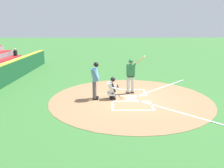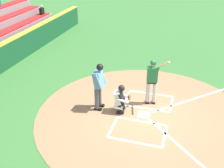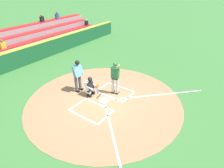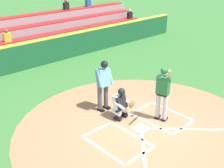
{
  "view_description": "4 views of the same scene",
  "coord_description": "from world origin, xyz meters",
  "views": [
    {
      "loc": [
        10.75,
        -1.05,
        3.55
      ],
      "look_at": [
        0.55,
        -0.92,
        0.91
      ],
      "focal_mm": 36.11,
      "sensor_mm": 36.0,
      "label": 1
    },
    {
      "loc": [
        8.56,
        1.35,
        5.78
      ],
      "look_at": [
        -0.24,
        -1.31,
        0.98
      ],
      "focal_mm": 44.4,
      "sensor_mm": 36.0,
      "label": 2
    },
    {
      "loc": [
        6.49,
        5.05,
        5.71
      ],
      "look_at": [
        -0.23,
        0.35,
        1.0
      ],
      "focal_mm": 30.47,
      "sensor_mm": 36.0,
      "label": 3
    },
    {
      "loc": [
        6.01,
        5.07,
        4.98
      ],
      "look_at": [
        0.02,
        -1.33,
        1.14
      ],
      "focal_mm": 46.11,
      "sensor_mm": 36.0,
      "label": 4
    }
  ],
  "objects": [
    {
      "name": "ground_plane",
      "position": [
        0.0,
        0.0,
        0.0
      ],
      "size": [
        120.0,
        120.0,
        0.0
      ],
      "primitive_type": "plane",
      "color": "#387033"
    },
    {
      "name": "dirt_circle",
      "position": [
        0.0,
        0.0,
        0.01
      ],
      "size": [
        8.0,
        8.0,
        0.01
      ],
      "primitive_type": "cylinder",
      "color": "#99704C",
      "rests_on": "ground"
    },
    {
      "name": "home_plate_and_chalk",
      "position": [
        0.0,
        0.88,
        0.01
      ],
      "size": [
        7.93,
        4.91,
        0.01
      ],
      "color": "white",
      "rests_on": "dirt_circle"
    },
    {
      "name": "batter",
      "position": [
        -0.89,
        0.09,
        1.1
      ],
      "size": [
        0.84,
        0.88,
        2.13
      ],
      "color": "#BCBCBC",
      "rests_on": "ground"
    },
    {
      "name": "catcher",
      "position": [
        0.01,
        -0.89,
        0.59
      ],
      "size": [
        0.64,
        0.62,
        1.13
      ],
      "color": "black",
      "rests_on": "ground"
    },
    {
      "name": "plate_umpire",
      "position": [
        0.03,
        -1.74,
        1.08
      ],
      "size": [
        0.59,
        0.42,
        1.86
      ],
      "color": "#4C4C51",
      "rests_on": "ground"
    },
    {
      "name": "baseball",
      "position": [
        0.2,
        -0.82,
        0.04
      ],
      "size": [
        0.07,
        0.07,
        0.07
      ],
      "primitive_type": "sphere",
      "color": "white",
      "rests_on": "ground"
    },
    {
      "name": "backstop_wall",
      "position": [
        0.0,
        -7.5,
        0.65
      ],
      "size": [
        22.0,
        0.36,
        1.31
      ],
      "color": "#19512D",
      "rests_on": "ground"
    },
    {
      "name": "bleacher_stand",
      "position": [
        -0.0,
        -10.2,
        0.71
      ],
      "size": [
        20.0,
        3.4,
        2.55
      ],
      "color": "gray",
      "rests_on": "ground"
    }
  ]
}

